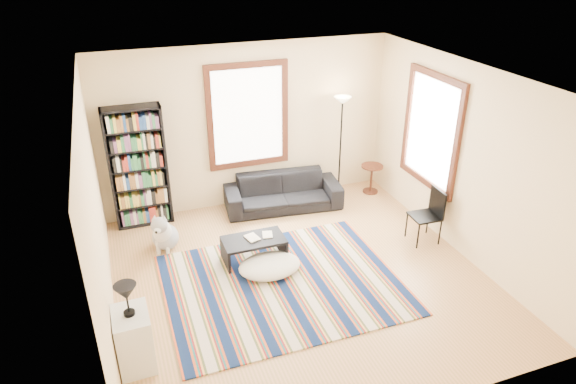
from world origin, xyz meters
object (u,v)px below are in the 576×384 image
object	(u,v)px
dog	(165,230)
floor_lamp	(340,148)
sofa	(283,192)
side_table	(371,179)
coffee_table	(254,249)
floor_cushion	(270,266)
bookshelf	(138,167)
folding_chair	(425,216)
white_cabinet	(134,340)

from	to	relation	value
dog	floor_lamp	bearing A→B (deg)	35.39
sofa	side_table	world-z (taller)	sofa
coffee_table	floor_cushion	size ratio (longest dim) A/B	1.01
floor_lamp	floor_cushion	bearing A→B (deg)	-135.81
floor_cushion	side_table	world-z (taller)	side_table
bookshelf	floor_cushion	size ratio (longest dim) A/B	2.24
bookshelf	floor_lamp	bearing A→B (deg)	-2.81
bookshelf	floor_lamp	world-z (taller)	bookshelf
side_table	dog	world-z (taller)	dog
folding_chair	white_cabinet	size ratio (longest dim) A/B	1.23
sofa	bookshelf	bearing A→B (deg)	179.95
coffee_table	dog	bearing A→B (deg)	146.07
sofa	white_cabinet	size ratio (longest dim) A/B	2.86
side_table	white_cabinet	world-z (taller)	white_cabinet
bookshelf	white_cabinet	xyz separation A→B (m)	(-0.42, -3.23, -0.65)
white_cabinet	dog	world-z (taller)	white_cabinet
white_cabinet	bookshelf	bearing A→B (deg)	81.43
sofa	folding_chair	distance (m)	2.47
sofa	floor_cushion	size ratio (longest dim) A/B	2.24
bookshelf	coffee_table	xyz separation A→B (m)	(1.39, -1.69, -0.82)
coffee_table	folding_chair	distance (m)	2.67
side_table	floor_lamp	bearing A→B (deg)	170.20
floor_lamp	side_table	distance (m)	0.91
bookshelf	side_table	distance (m)	4.15
folding_chair	sofa	bearing A→B (deg)	135.91
floor_lamp	sofa	bearing A→B (deg)	-174.90
coffee_table	folding_chair	xyz separation A→B (m)	(2.63, -0.38, 0.25)
sofa	floor_cushion	distance (m)	1.99
dog	bookshelf	bearing A→B (deg)	126.27
floor_cushion	white_cabinet	distance (m)	2.26
sofa	floor_cushion	bearing A→B (deg)	-108.34
coffee_table	floor_lamp	distance (m)	2.68
bookshelf	folding_chair	bearing A→B (deg)	-27.20
floor_lamp	dog	world-z (taller)	floor_lamp
side_table	white_cabinet	xyz separation A→B (m)	(-4.50, -2.95, 0.08)
floor_cushion	folding_chair	distance (m)	2.54
bookshelf	dog	world-z (taller)	bookshelf
coffee_table	floor_cushion	bearing A→B (deg)	-73.23
floor_cushion	coffee_table	bearing A→B (deg)	106.77
coffee_table	folding_chair	bearing A→B (deg)	-8.16
floor_cushion	side_table	distance (m)	3.14
side_table	white_cabinet	distance (m)	5.38
sofa	side_table	xyz separation A→B (m)	(1.73, -0.01, -0.02)
sofa	bookshelf	xyz separation A→B (m)	(-2.34, 0.27, 0.71)
bookshelf	floor_lamp	distance (m)	3.47
folding_chair	dog	size ratio (longest dim) A/B	1.37
floor_cushion	floor_lamp	distance (m)	2.85
coffee_table	side_table	distance (m)	3.04
sofa	coffee_table	bearing A→B (deg)	-117.23
coffee_table	side_table	bearing A→B (deg)	27.79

